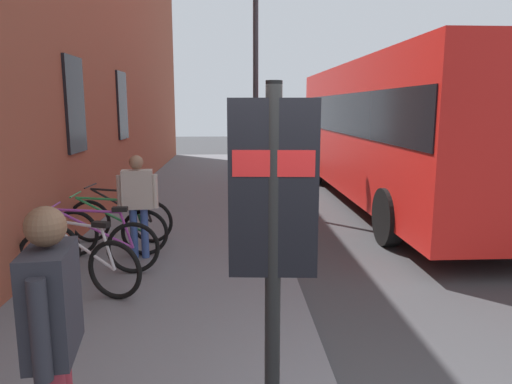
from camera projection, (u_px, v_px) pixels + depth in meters
name	position (u px, v px, depth m)	size (l,w,h in m)	color
ground	(329.00, 232.00, 9.10)	(60.00, 60.00, 0.00)	#38383A
sidewalk_pavement	(193.00, 208.00, 10.91)	(24.00, 3.50, 0.12)	slate
station_facade	(103.00, 7.00, 10.97)	(22.00, 0.65, 9.29)	brown
bicycle_beside_lamp	(77.00, 263.00, 5.70)	(0.72, 1.68, 0.97)	black
bicycle_far_end	(94.00, 247.00, 6.38)	(0.48, 1.77, 0.97)	black
bicycle_end_of_row	(110.00, 231.00, 7.19)	(0.48, 1.77, 0.97)	black
bicycle_under_window	(121.00, 220.00, 7.91)	(0.48, 1.77, 0.97)	black
transit_info_sign	(273.00, 214.00, 2.91)	(0.12, 0.55, 2.40)	black
city_bus	(393.00, 126.00, 11.26)	(10.51, 2.69, 3.35)	red
pedestrian_crossing_street	(138.00, 196.00, 6.99)	(0.27, 0.59, 1.55)	#334C8C
pedestrian_near_bus	(53.00, 320.00, 2.71)	(0.64, 0.31, 1.71)	maroon
street_lamp	(256.00, 76.00, 10.59)	(0.28, 0.28, 4.89)	#333338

